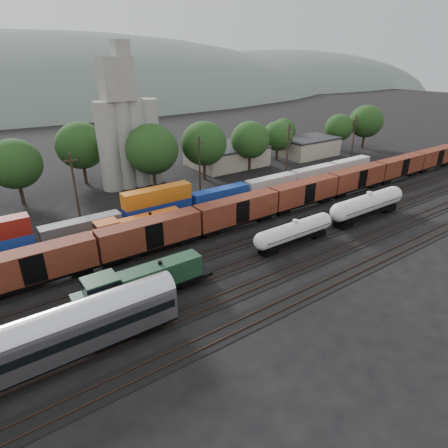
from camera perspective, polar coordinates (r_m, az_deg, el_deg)
ground at (r=54.05m, az=-2.13°, el=-4.58°), size 600.00×600.00×0.00m
tracks at (r=54.03m, az=-2.13°, el=-4.53°), size 180.00×33.20×0.20m
green_locomotive at (r=43.90m, az=-12.98°, el=-8.85°), size 16.59×2.93×4.39m
tank_car_a at (r=56.26m, az=10.68°, el=-1.11°), size 14.97×2.68×3.92m
tank_car_b at (r=68.97m, az=21.05°, el=2.85°), size 17.95×3.21×4.70m
passenger_coach at (r=37.42m, az=-26.33°, el=-15.73°), size 25.28×3.12×5.74m
orange_locomotive at (r=58.20m, az=-13.55°, el=-0.52°), size 16.27×2.71×4.07m
boxcar_string at (r=65.55m, az=7.45°, el=3.54°), size 184.40×2.90×4.20m
container_wall at (r=59.91m, az=-26.90°, el=-1.58°), size 163.54×2.60×5.80m
grain_silo at (r=82.53m, az=-14.43°, el=13.15°), size 13.40×5.00×29.00m
industrial_sheds at (r=85.05m, az=-11.54°, el=7.69°), size 119.38×17.26×5.10m
tree_band at (r=82.11m, az=-16.62°, el=10.29°), size 164.27×23.86×13.71m
utility_poles at (r=69.84m, az=-12.21°, el=7.17°), size 122.20×0.36×12.00m
distant_hills at (r=307.50m, az=-26.15°, el=13.08°), size 860.00×286.00×130.00m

